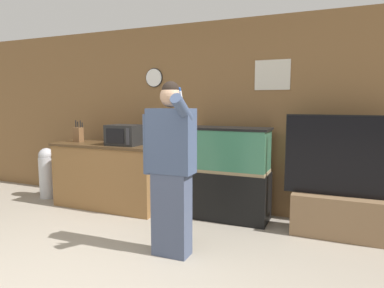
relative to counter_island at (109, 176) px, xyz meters
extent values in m
cube|color=brown|center=(1.18, 0.56, 0.84)|extent=(10.00, 0.06, 2.60)
cube|color=beige|center=(2.20, 0.53, 1.39)|extent=(0.45, 0.02, 0.38)
cylinder|color=white|center=(0.47, 0.52, 1.40)|extent=(0.26, 0.03, 0.26)
cylinder|color=black|center=(0.47, 0.52, 1.40)|extent=(0.28, 0.01, 0.28)
cube|color=brown|center=(0.00, 0.00, -0.02)|extent=(1.59, 0.54, 0.89)
cube|color=#48321C|center=(0.00, 0.00, 0.44)|extent=(1.63, 0.58, 0.03)
cube|color=black|center=(0.30, -0.02, 0.60)|extent=(0.45, 0.34, 0.28)
cube|color=black|center=(0.27, -0.19, 0.60)|extent=(0.28, 0.01, 0.20)
cube|color=#2D2D33|center=(0.47, -0.19, 0.60)|extent=(0.05, 0.01, 0.22)
cube|color=brown|center=(-0.55, 0.03, 0.57)|extent=(0.12, 0.10, 0.21)
cylinder|color=black|center=(-0.60, 0.04, 0.73)|extent=(0.02, 0.02, 0.11)
cylinder|color=black|center=(-0.51, 0.04, 0.73)|extent=(0.02, 0.02, 0.10)
cylinder|color=black|center=(-0.60, 0.08, 0.72)|extent=(0.02, 0.02, 0.08)
cylinder|color=black|center=(-0.51, 0.08, 0.71)|extent=(0.02, 0.02, 0.07)
cube|color=black|center=(1.73, 0.20, -0.15)|extent=(1.05, 0.45, 0.62)
cube|color=#937F5B|center=(1.73, 0.20, 0.18)|extent=(1.02, 0.43, 0.04)
cube|color=#387556|center=(1.73, 0.20, 0.44)|extent=(1.00, 0.43, 0.55)
cube|color=black|center=(1.73, 0.20, 0.71)|extent=(1.05, 0.45, 0.03)
cube|color=brown|center=(3.05, 0.12, -0.23)|extent=(1.00, 0.40, 0.47)
cube|color=black|center=(3.05, 0.12, 0.45)|extent=(1.18, 0.05, 0.89)
cube|color=black|center=(3.05, 0.15, 0.45)|extent=(1.21, 0.01, 0.92)
cube|color=#424C66|center=(1.54, -1.04, -0.05)|extent=(0.36, 0.20, 0.83)
cube|color=#3D4C6B|center=(1.54, -1.04, 0.68)|extent=(0.45, 0.22, 0.62)
sphere|color=tan|center=(1.54, -1.04, 1.10)|extent=(0.21, 0.21, 0.21)
sphere|color=black|center=(1.54, -1.04, 1.16)|extent=(0.17, 0.17, 0.17)
cylinder|color=#3D4C6B|center=(1.29, -1.04, 0.63)|extent=(0.12, 0.12, 0.59)
cylinder|color=#3D4C6B|center=(1.71, -1.18, 0.99)|extent=(0.10, 0.33, 0.27)
cylinder|color=white|center=(1.71, -1.20, 1.09)|extent=(0.02, 0.06, 0.11)
cylinder|color=#2856B2|center=(1.71, -1.22, 1.15)|extent=(0.02, 0.03, 0.05)
cylinder|color=#B7B7BC|center=(-1.21, 0.03, -0.14)|extent=(0.25, 0.25, 0.64)
sphere|color=#ADADB2|center=(-1.21, 0.03, 0.21)|extent=(0.24, 0.24, 0.24)
camera|label=1|loc=(3.00, -3.95, 1.04)|focal=32.00mm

